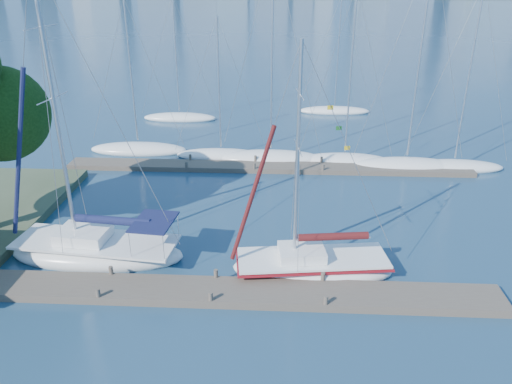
{
  "coord_description": "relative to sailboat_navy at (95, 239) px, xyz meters",
  "views": [
    {
      "loc": [
        2.93,
        -18.79,
        13.55
      ],
      "look_at": [
        1.72,
        4.0,
        3.45
      ],
      "focal_mm": 35.0,
      "sensor_mm": 36.0,
      "label": 1
    }
  ],
  "objects": [
    {
      "name": "bg_boat_3",
      "position": [
        14.22,
        14.86,
        -0.89
      ],
      "size": [
        7.21,
        3.17,
        13.19
      ],
      "rotation": [
        0.0,
        0.0,
        -0.16
      ],
      "color": "white",
      "rests_on": "ground"
    },
    {
      "name": "bg_boat_2",
      "position": [
        8.53,
        14.99,
        -0.85
      ],
      "size": [
        8.49,
        5.35,
        15.77
      ],
      "rotation": [
        0.0,
        0.0,
        -0.39
      ],
      "color": "white",
      "rests_on": "ground"
    },
    {
      "name": "near_dock",
      "position": [
        6.38,
        -2.88,
        -0.95
      ],
      "size": [
        26.0,
        2.0,
        0.4
      ],
      "primitive_type": "cube",
      "color": "brown",
      "rests_on": "ground"
    },
    {
      "name": "far_dock",
      "position": [
        8.38,
        13.12,
        -0.97
      ],
      "size": [
        30.0,
        1.8,
        0.36
      ],
      "primitive_type": "cube",
      "color": "brown",
      "rests_on": "ground"
    },
    {
      "name": "bg_boat_5",
      "position": [
        22.24,
        13.93,
        -0.9
      ],
      "size": [
        7.45,
        2.64,
        13.37
      ],
      "rotation": [
        0.0,
        0.0,
        -0.08
      ],
      "color": "white",
      "rests_on": "ground"
    },
    {
      "name": "sailboat_navy",
      "position": [
        0.0,
        0.0,
        0.0
      ],
      "size": [
        9.13,
        3.81,
        14.93
      ],
      "rotation": [
        0.0,
        0.0,
        -0.1
      ],
      "color": "white",
      "rests_on": "ground"
    },
    {
      "name": "bg_boat_6",
      "position": [
        -0.84,
        26.32,
        -0.91
      ],
      "size": [
        7.54,
        3.68,
        12.01
      ],
      "rotation": [
        0.0,
        0.0,
        0.23
      ],
      "color": "white",
      "rests_on": "ground"
    },
    {
      "name": "bg_boat_0",
      "position": [
        -2.32,
        16.46,
        -0.89
      ],
      "size": [
        8.2,
        3.65,
        12.19
      ],
      "rotation": [
        0.0,
        0.0,
        -0.17
      ],
      "color": "white",
      "rests_on": "ground"
    },
    {
      "name": "bg_boat_7",
      "position": [
        14.82,
        29.87,
        -0.91
      ],
      "size": [
        7.56,
        3.21,
        11.89
      ],
      "rotation": [
        0.0,
        0.0,
        -0.17
      ],
      "color": "white",
      "rests_on": "ground"
    },
    {
      "name": "sailboat_maroon",
      "position": [
        10.93,
        -0.78,
        -0.22
      ],
      "size": [
        8.04,
        3.5,
        11.65
      ],
      "rotation": [
        0.0,
        0.0,
        0.12
      ],
      "color": "white",
      "rests_on": "ground"
    },
    {
      "name": "ground",
      "position": [
        6.38,
        -2.88,
        -1.15
      ],
      "size": [
        700.0,
        700.0,
        0.0
      ],
      "primitive_type": "plane",
      "color": "navy",
      "rests_on": "ground"
    },
    {
      "name": "bg_boat_4",
      "position": [
        18.71,
        13.89,
        -0.85
      ],
      "size": [
        7.99,
        2.53,
        15.77
      ],
      "rotation": [
        0.0,
        0.0,
        -0.02
      ],
      "color": "white",
      "rests_on": "ground"
    },
    {
      "name": "bg_boat_1",
      "position": [
        4.56,
        15.54,
        -0.92
      ],
      "size": [
        7.39,
        3.53,
        10.97
      ],
      "rotation": [
        0.0,
        0.0,
        0.22
      ],
      "color": "white",
      "rests_on": "ground"
    }
  ]
}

